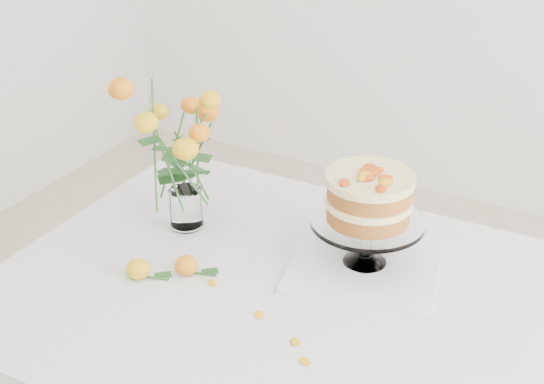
{
  "coord_description": "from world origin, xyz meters",
  "views": [
    {
      "loc": [
        0.47,
        -1.15,
        1.67
      ],
      "look_at": [
        -0.22,
        0.14,
        0.89
      ],
      "focal_mm": 50.0,
      "sensor_mm": 36.0,
      "label": 1
    }
  ],
  "objects": [
    {
      "name": "table",
      "position": [
        0.0,
        0.0,
        0.67
      ],
      "size": [
        1.43,
        0.93,
        0.76
      ],
      "color": "tan",
      "rests_on": "ground"
    },
    {
      "name": "napkin",
      "position": [
        -0.01,
        0.17,
        0.76
      ],
      "size": [
        0.37,
        0.37,
        0.01
      ],
      "primitive_type": "cube",
      "rotation": [
        0.0,
        0.0,
        0.22
      ],
      "color": "white",
      "rests_on": "table"
    },
    {
      "name": "cake_stand",
      "position": [
        -0.01,
        0.17,
        0.91
      ],
      "size": [
        0.24,
        0.24,
        0.22
      ],
      "rotation": [
        0.0,
        0.0,
        -0.42
      ],
      "color": "white",
      "rests_on": "napkin"
    },
    {
      "name": "rose_vase",
      "position": [
        -0.44,
        0.12,
        0.99
      ],
      "size": [
        0.32,
        0.32,
        0.4
      ],
      "rotation": [
        0.0,
        0.0,
        -0.27
      ],
      "color": "white",
      "rests_on": "table"
    },
    {
      "name": "loose_rose_near",
      "position": [
        -0.41,
        -0.1,
        0.78
      ],
      "size": [
        0.09,
        0.05,
        0.04
      ],
      "rotation": [
        0.0,
        0.0,
        0.3
      ],
      "color": "yellow",
      "rests_on": "table"
    },
    {
      "name": "loose_rose_far",
      "position": [
        -0.33,
        -0.04,
        0.78
      ],
      "size": [
        0.09,
        0.05,
        0.04
      ],
      "rotation": [
        0.0,
        0.0,
        0.3
      ],
      "color": "orange",
      "rests_on": "table"
    },
    {
      "name": "stray_petal_a",
      "position": [
        -0.12,
        -0.1,
        0.76
      ],
      "size": [
        0.03,
        0.02,
        0.0
      ],
      "primitive_type": "ellipsoid",
      "color": "#E9A70E",
      "rests_on": "table"
    },
    {
      "name": "stray_petal_b",
      "position": [
        -0.02,
        -0.14,
        0.76
      ],
      "size": [
        0.03,
        0.02,
        0.0
      ],
      "primitive_type": "ellipsoid",
      "color": "#E9A70E",
      "rests_on": "table"
    },
    {
      "name": "stray_petal_c",
      "position": [
        0.02,
        -0.18,
        0.76
      ],
      "size": [
        0.03,
        0.02,
        0.0
      ],
      "primitive_type": "ellipsoid",
      "color": "#E9A70E",
      "rests_on": "table"
    },
    {
      "name": "stray_petal_d",
      "position": [
        -0.26,
        -0.05,
        0.76
      ],
      "size": [
        0.03,
        0.02,
        0.0
      ],
      "primitive_type": "ellipsoid",
      "color": "#E9A70E",
      "rests_on": "table"
    }
  ]
}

